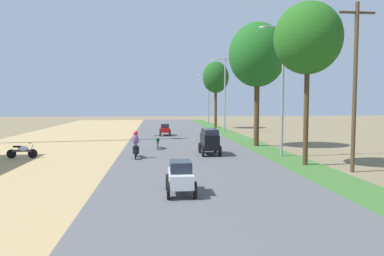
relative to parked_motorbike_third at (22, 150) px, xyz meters
The scene contains 13 objects.
parked_motorbike_third is the anchor object (origin of this frame).
median_tree_second 17.78m from the parked_motorbike_third, 13.46° to the right, with size 3.60×3.60×8.72m.
median_tree_third 17.84m from the parked_motorbike_third, 16.84° to the left, with size 4.40×4.40×9.53m.
median_tree_fourth 30.37m from the parked_motorbike_third, 57.41° to the left, with size 3.47×3.47×8.78m.
streetlamp_near 16.57m from the parked_motorbike_third, ahead, with size 3.16×0.20×8.22m.
streetlamp_mid 24.90m from the parked_motorbike_third, 49.21° to the left, with size 3.16×0.20×8.47m.
streetlamp_far 35.58m from the parked_motorbike_third, 63.07° to the left, with size 3.16×0.20×7.75m.
utility_pole_near 19.08m from the parked_motorbike_third, 18.15° to the right, with size 1.80×0.20×8.27m.
car_hatchback_white 13.11m from the parked_motorbike_third, 46.84° to the right, with size 1.04×2.00×1.23m.
car_van_black 11.54m from the parked_motorbike_third, ahead, with size 1.19×2.41×1.67m.
car_sedan_red 16.88m from the parked_motorbike_third, 57.82° to the left, with size 1.10×2.26×1.19m.
motorbike_ahead_second 6.90m from the parked_motorbike_third, ahead, with size 0.54×1.80×1.66m.
motorbike_ahead_third 9.02m from the parked_motorbike_third, 24.58° to the left, with size 0.54×1.80×0.94m.
Camera 1 is at (-2.13, -0.71, 3.45)m, focal length 33.86 mm.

